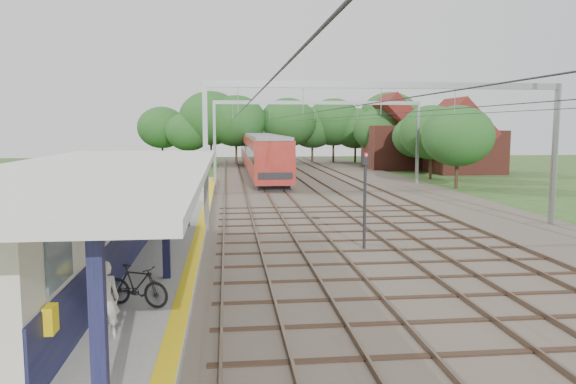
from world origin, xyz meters
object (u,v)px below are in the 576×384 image
person (105,299)px  train (260,151)px  bicycle (137,286)px  signal_post (365,192)px

person → train: train is taller
bicycle → train: 46.16m
bicycle → train: train is taller
signal_post → bicycle: bearing=-159.6°
person → signal_post: signal_post is taller
bicycle → signal_post: 10.63m
person → signal_post: 12.35m
bicycle → train: size_ratio=0.05×
train → signal_post: (1.85, -38.62, 0.14)m
person → train: size_ratio=0.05×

